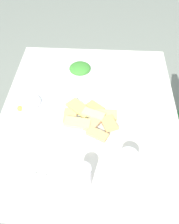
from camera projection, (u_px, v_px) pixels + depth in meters
name	position (u px, v px, depth m)	size (l,w,h in m)	color
ground_plane	(89.00, 181.00, 1.89)	(6.00, 6.00, 0.00)	gray
dining_table	(89.00, 122.00, 1.42)	(1.14, 0.91, 0.71)	silver
pide_platter	(90.00, 120.00, 1.31)	(0.32, 0.32, 0.05)	white
salad_plate_greens	(80.00, 69.00, 1.59)	(0.20, 0.20, 0.05)	white
salad_plate_rice	(30.00, 104.00, 1.39)	(0.20, 0.20, 0.04)	white
soda_can	(83.00, 177.00, 1.05)	(0.07, 0.07, 0.12)	silver
drinking_glass	(128.00, 161.00, 1.11)	(0.08, 0.08, 0.10)	silver
paper_napkin	(31.00, 192.00, 1.07)	(0.16, 0.16, 0.00)	white
fork	(26.00, 191.00, 1.07)	(0.17, 0.02, 0.01)	silver
spoon	(35.00, 191.00, 1.06)	(0.16, 0.01, 0.01)	silver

